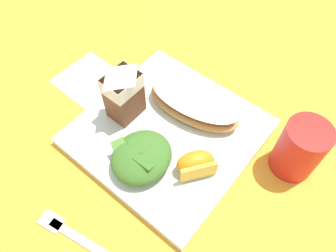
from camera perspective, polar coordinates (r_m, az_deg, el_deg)
ground at (r=0.56m, az=-0.00°, el=-1.50°), size 3.00×3.00×0.00m
white_plate at (r=0.55m, az=-0.00°, el=-1.05°), size 0.28×0.28×0.02m
cheesy_pizza_bread at (r=0.56m, az=4.60°, el=3.98°), size 0.10×0.18×0.04m
green_salad_pile at (r=0.50m, az=-4.76°, el=-5.48°), size 0.10×0.09×0.04m
milk_carton at (r=0.53m, az=-8.04°, el=6.36°), size 0.06×0.04×0.11m
orange_wedge_front at (r=0.49m, az=4.98°, el=-6.72°), size 0.07×0.06×0.04m
paper_napkin at (r=0.66m, az=-14.28°, el=7.94°), size 0.11×0.11×0.00m
metal_fork at (r=0.50m, az=-14.81°, el=-19.25°), size 0.05×0.19×0.01m
drinking_red_cup at (r=0.53m, az=22.40°, el=-3.82°), size 0.07×0.07×0.10m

